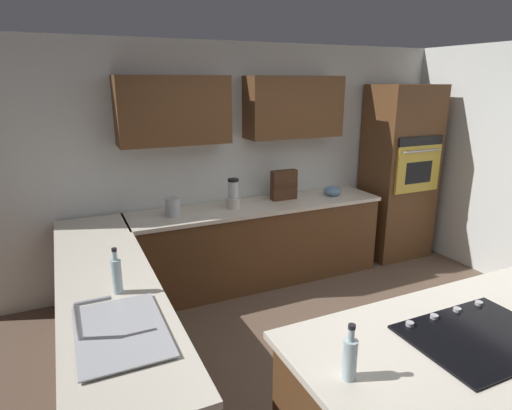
# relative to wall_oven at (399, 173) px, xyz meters

# --- Properties ---
(ground_plane) EXTENTS (14.00, 14.00, 0.00)m
(ground_plane) POSITION_rel_wall_oven_xyz_m (1.85, 1.72, -1.08)
(ground_plane) COLOR brown
(wall_back) EXTENTS (6.00, 0.44, 2.60)m
(wall_back) POSITION_rel_wall_oven_xyz_m (1.92, -0.33, 0.37)
(wall_back) COLOR silver
(wall_back) RESTS_ON ground
(lower_cabinets_back) EXTENTS (2.80, 0.60, 0.86)m
(lower_cabinets_back) POSITION_rel_wall_oven_xyz_m (1.95, -0.00, -0.65)
(lower_cabinets_back) COLOR brown
(lower_cabinets_back) RESTS_ON ground
(countertop_back) EXTENTS (2.84, 0.64, 0.04)m
(countertop_back) POSITION_rel_wall_oven_xyz_m (1.95, -0.00, -0.20)
(countertop_back) COLOR silver
(countertop_back) RESTS_ON lower_cabinets_back
(lower_cabinets_side) EXTENTS (0.60, 2.90, 0.86)m
(lower_cabinets_side) POSITION_rel_wall_oven_xyz_m (3.67, 1.17, -0.65)
(lower_cabinets_side) COLOR brown
(lower_cabinets_side) RESTS_ON ground
(countertop_side) EXTENTS (0.64, 2.94, 0.04)m
(countertop_side) POSITION_rel_wall_oven_xyz_m (3.67, 1.17, -0.20)
(countertop_side) COLOR silver
(countertop_side) RESTS_ON lower_cabinets_side
(island_top) EXTENTS (2.03, 1.06, 0.04)m
(island_top) POSITION_rel_wall_oven_xyz_m (1.96, 2.77, -0.20)
(island_top) COLOR silver
(island_top) RESTS_ON island_base
(wall_oven) EXTENTS (0.80, 0.66, 2.16)m
(wall_oven) POSITION_rel_wall_oven_xyz_m (0.00, 0.00, 0.00)
(wall_oven) COLOR brown
(wall_oven) RESTS_ON ground
(sink_unit) EXTENTS (0.46, 0.70, 0.23)m
(sink_unit) POSITION_rel_wall_oven_xyz_m (3.68, 1.93, -0.16)
(sink_unit) COLOR #515456
(sink_unit) RESTS_ON countertop_side
(cooktop) EXTENTS (0.76, 0.56, 0.03)m
(cooktop) POSITION_rel_wall_oven_xyz_m (1.96, 2.76, -0.17)
(cooktop) COLOR black
(cooktop) RESTS_ON island_top
(blender) EXTENTS (0.15, 0.15, 0.32)m
(blender) POSITION_rel_wall_oven_xyz_m (2.25, 0.01, -0.05)
(blender) COLOR beige
(blender) RESTS_ON countertop_back
(mixing_bowl) EXTENTS (0.21, 0.21, 0.11)m
(mixing_bowl) POSITION_rel_wall_oven_xyz_m (1.00, 0.01, -0.13)
(mixing_bowl) COLOR #668CB2
(mixing_bowl) RESTS_ON countertop_back
(spice_rack) EXTENTS (0.30, 0.11, 0.34)m
(spice_rack) POSITION_rel_wall_oven_xyz_m (1.60, -0.08, -0.01)
(spice_rack) COLOR #472B19
(spice_rack) RESTS_ON countertop_back
(kettle) EXTENTS (0.14, 0.14, 0.19)m
(kettle) POSITION_rel_wall_oven_xyz_m (2.90, 0.01, -0.09)
(kettle) COLOR #B7BABF
(kettle) RESTS_ON countertop_back
(dish_soap_bottle) EXTENTS (0.07, 0.07, 0.30)m
(dish_soap_bottle) POSITION_rel_wall_oven_xyz_m (3.62, 1.45, -0.06)
(dish_soap_bottle) COLOR silver
(dish_soap_bottle) RESTS_ON countertop_side
(oil_bottle) EXTENTS (0.07, 0.07, 0.27)m
(oil_bottle) POSITION_rel_wall_oven_xyz_m (2.78, 2.73, -0.07)
(oil_bottle) COLOR silver
(oil_bottle) RESTS_ON island_top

